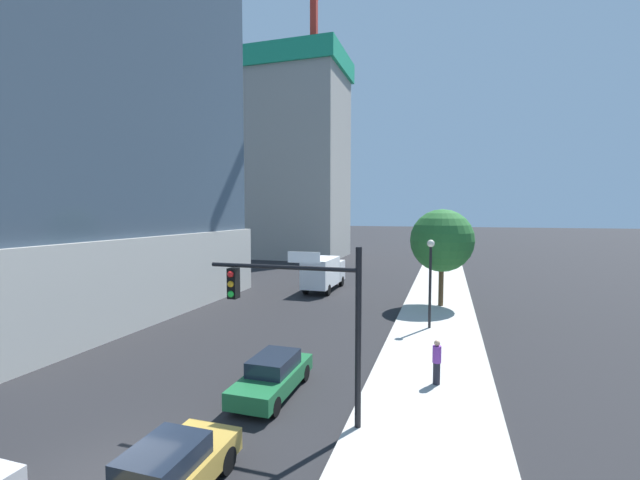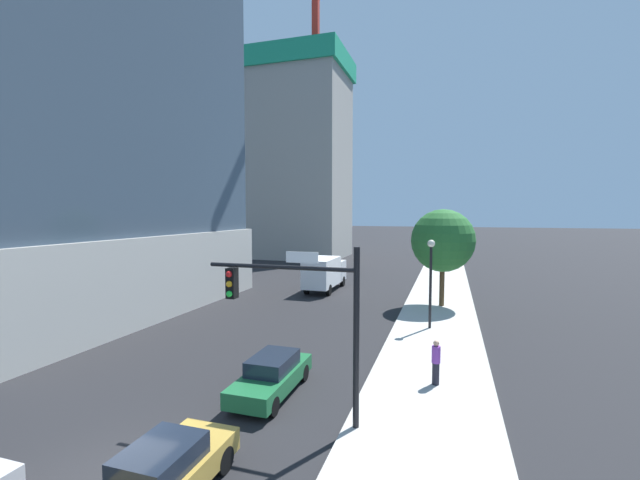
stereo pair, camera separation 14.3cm
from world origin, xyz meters
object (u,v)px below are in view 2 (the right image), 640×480
object	(u,v)px
traffic_light_pole	(299,304)
box_truck	(324,272)
car_gold	(162,475)
street_tree	(443,241)
pedestrian_purple_shirt	(436,362)
street_lamp	(431,270)
car_green	(272,375)
construction_building	(295,149)

from	to	relation	value
traffic_light_pole	box_truck	size ratio (longest dim) A/B	0.86
traffic_light_pole	box_truck	distance (m)	23.22
car_gold	street_tree	bearing A→B (deg)	75.69
traffic_light_pole	pedestrian_purple_shirt	xyz separation A→B (m)	(4.23, 4.15, -2.94)
street_lamp	box_truck	xyz separation A→B (m)	(-9.57, 9.98, -1.95)
street_lamp	pedestrian_purple_shirt	bearing A→B (deg)	-85.78
car_gold	car_green	bearing A→B (deg)	90.00
pedestrian_purple_shirt	street_lamp	bearing A→B (deg)	94.22
car_green	pedestrian_purple_shirt	distance (m)	6.48
car_green	pedestrian_purple_shirt	xyz separation A→B (m)	(5.99, 2.45, 0.33)
car_green	box_truck	world-z (taller)	box_truck
car_green	street_tree	bearing A→B (deg)	70.71
traffic_light_pole	construction_building	bearing A→B (deg)	111.26
street_tree	pedestrian_purple_shirt	bearing A→B (deg)	-89.76
street_lamp	pedestrian_purple_shirt	world-z (taller)	street_lamp
car_gold	street_lamp	bearing A→B (deg)	72.38
street_tree	car_gold	bearing A→B (deg)	-104.31
street_tree	box_truck	world-z (taller)	street_tree
construction_building	car_gold	size ratio (longest dim) A/B	9.12
street_lamp	car_gold	distance (m)	18.01
street_tree	car_gold	distance (m)	24.34
street_tree	pedestrian_purple_shirt	distance (m)	14.99
car_gold	pedestrian_purple_shirt	world-z (taller)	pedestrian_purple_shirt
construction_building	car_green	world-z (taller)	construction_building
car_gold	box_truck	distance (m)	27.27
traffic_light_pole	street_lamp	bearing A→B (deg)	73.64
traffic_light_pole	car_gold	distance (m)	5.91
street_tree	box_truck	distance (m)	11.25
box_truck	traffic_light_pole	bearing A→B (deg)	-75.09
car_gold	car_green	distance (m)	6.30
pedestrian_purple_shirt	traffic_light_pole	bearing A→B (deg)	-135.53
construction_building	street_tree	world-z (taller)	construction_building
car_gold	box_truck	size ratio (longest dim) A/B	0.65
construction_building	street_lamp	size ratio (longest dim) A/B	7.62
traffic_light_pole	street_lamp	xyz separation A→B (m)	(3.62, 12.34, -0.38)
car_green	box_truck	size ratio (longest dim) A/B	0.68
street_lamp	car_gold	size ratio (longest dim) A/B	1.20
street_lamp	box_truck	size ratio (longest dim) A/B	0.78
construction_building	street_tree	bearing A→B (deg)	-52.24
traffic_light_pole	car_green	bearing A→B (deg)	135.90
street_lamp	car_green	bearing A→B (deg)	-116.83
traffic_light_pole	pedestrian_purple_shirt	distance (m)	6.62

